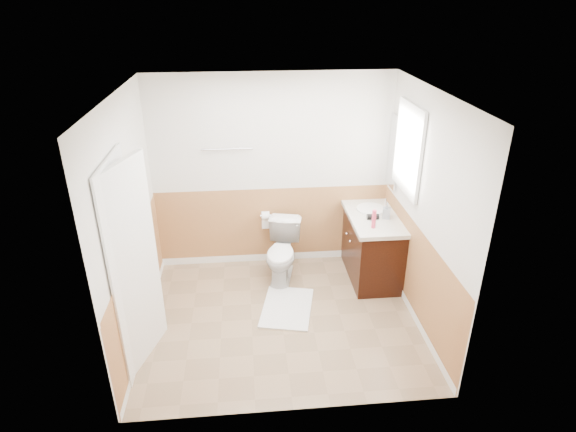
{
  "coord_description": "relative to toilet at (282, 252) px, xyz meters",
  "views": [
    {
      "loc": [
        -0.33,
        -4.31,
        3.34
      ],
      "look_at": [
        0.1,
        0.25,
        1.15
      ],
      "focal_mm": 29.59,
      "sensor_mm": 36.0,
      "label": 1
    }
  ],
  "objects": [
    {
      "name": "floor",
      "position": [
        -0.08,
        -0.83,
        -0.37
      ],
      "size": [
        3.0,
        3.0,
        0.0
      ],
      "primitive_type": "plane",
      "color": "#8C7051",
      "rests_on": "ground"
    },
    {
      "name": "ceiling",
      "position": [
        -0.08,
        -0.83,
        2.13
      ],
      "size": [
        3.0,
        3.0,
        0.0
      ],
      "primitive_type": "plane",
      "rotation": [
        3.14,
        0.0,
        0.0
      ],
      "color": "white",
      "rests_on": "floor"
    },
    {
      "name": "wall_back",
      "position": [
        -0.08,
        0.47,
        0.88
      ],
      "size": [
        3.0,
        0.0,
        3.0
      ],
      "primitive_type": "plane",
      "rotation": [
        1.57,
        0.0,
        0.0
      ],
      "color": "silver",
      "rests_on": "floor"
    },
    {
      "name": "wall_front",
      "position": [
        -0.08,
        -2.13,
        0.88
      ],
      "size": [
        3.0,
        0.0,
        3.0
      ],
      "primitive_type": "plane",
      "rotation": [
        -1.57,
        0.0,
        0.0
      ],
      "color": "silver",
      "rests_on": "floor"
    },
    {
      "name": "wall_left",
      "position": [
        -1.58,
        -0.83,
        0.88
      ],
      "size": [
        0.0,
        3.0,
        3.0
      ],
      "primitive_type": "plane",
      "rotation": [
        1.57,
        0.0,
        1.57
      ],
      "color": "silver",
      "rests_on": "floor"
    },
    {
      "name": "wall_right",
      "position": [
        1.42,
        -0.83,
        0.88
      ],
      "size": [
        0.0,
        3.0,
        3.0
      ],
      "primitive_type": "plane",
      "rotation": [
        1.57,
        0.0,
        -1.57
      ],
      "color": "silver",
      "rests_on": "floor"
    },
    {
      "name": "wainscot_back",
      "position": [
        -0.08,
        0.46,
        0.13
      ],
      "size": [
        3.0,
        0.0,
        3.0
      ],
      "primitive_type": "plane",
      "rotation": [
        1.57,
        0.0,
        0.0
      ],
      "color": "#BB814B",
      "rests_on": "floor"
    },
    {
      "name": "wainscot_front",
      "position": [
        -0.08,
        -2.12,
        0.13
      ],
      "size": [
        3.0,
        0.0,
        3.0
      ],
      "primitive_type": "plane",
      "rotation": [
        -1.57,
        0.0,
        0.0
      ],
      "color": "#BB814B",
      "rests_on": "floor"
    },
    {
      "name": "wainscot_left",
      "position": [
        -1.57,
        -0.83,
        0.13
      ],
      "size": [
        0.0,
        2.6,
        2.6
      ],
      "primitive_type": "plane",
      "rotation": [
        1.57,
        0.0,
        1.57
      ],
      "color": "#BB814B",
      "rests_on": "floor"
    },
    {
      "name": "wainscot_right",
      "position": [
        1.41,
        -0.83,
        0.13
      ],
      "size": [
        0.0,
        2.6,
        2.6
      ],
      "primitive_type": "plane",
      "rotation": [
        1.57,
        0.0,
        -1.57
      ],
      "color": "#BB814B",
      "rests_on": "floor"
    },
    {
      "name": "toilet",
      "position": [
        0.0,
        0.0,
        0.0
      ],
      "size": [
        0.56,
        0.79,
        0.74
      ],
      "primitive_type": "imported",
      "rotation": [
        0.0,
        0.0,
        -0.22
      ],
      "color": "white",
      "rests_on": "floor"
    },
    {
      "name": "bath_mat",
      "position": [
        -0.0,
        -0.66,
        -0.36
      ],
      "size": [
        0.71,
        0.9,
        0.02
      ],
      "primitive_type": "cube",
      "rotation": [
        0.0,
        0.0,
        -0.22
      ],
      "color": "silver",
      "rests_on": "floor"
    },
    {
      "name": "vanity_cabinet",
      "position": [
        1.13,
        -0.02,
        0.03
      ],
      "size": [
        0.55,
        1.1,
        0.8
      ],
      "primitive_type": "cube",
      "color": "black",
      "rests_on": "floor"
    },
    {
      "name": "vanity_knob_left",
      "position": [
        0.83,
        -0.12,
        0.18
      ],
      "size": [
        0.03,
        0.03,
        0.03
      ],
      "primitive_type": "sphere",
      "color": "silver",
      "rests_on": "vanity_cabinet"
    },
    {
      "name": "vanity_knob_right",
      "position": [
        0.83,
        0.08,
        0.18
      ],
      "size": [
        0.03,
        0.03,
        0.03
      ],
      "primitive_type": "sphere",
      "color": "silver",
      "rests_on": "vanity_cabinet"
    },
    {
      "name": "countertop",
      "position": [
        1.12,
        -0.02,
        0.46
      ],
      "size": [
        0.6,
        1.15,
        0.05
      ],
      "primitive_type": "cube",
      "color": "beige",
      "rests_on": "vanity_cabinet"
    },
    {
      "name": "sink_basin",
      "position": [
        1.13,
        0.13,
        0.49
      ],
      "size": [
        0.36,
        0.36,
        0.02
      ],
      "primitive_type": "cylinder",
      "color": "white",
      "rests_on": "countertop"
    },
    {
      "name": "faucet",
      "position": [
        1.31,
        0.13,
        0.55
      ],
      "size": [
        0.02,
        0.02,
        0.14
      ],
      "primitive_type": "cylinder",
      "color": "silver",
      "rests_on": "countertop"
    },
    {
      "name": "lotion_bottle",
      "position": [
        1.03,
        -0.36,
        0.59
      ],
      "size": [
        0.05,
        0.05,
        0.22
      ],
      "primitive_type": "cylinder",
      "color": "#E33B58",
      "rests_on": "countertop"
    },
    {
      "name": "soap_dispenser",
      "position": [
        1.25,
        -0.12,
        0.58
      ],
      "size": [
        0.11,
        0.11,
        0.19
      ],
      "primitive_type": "imported",
      "rotation": [
        0.0,
        0.0,
        -0.28
      ],
      "color": "gray",
      "rests_on": "countertop"
    },
    {
      "name": "hair_dryer_body",
      "position": [
        1.08,
        -0.14,
        0.52
      ],
      "size": [
        0.14,
        0.07,
        0.07
      ],
      "primitive_type": "cylinder",
      "rotation": [
        0.0,
        1.57,
        0.0
      ],
      "color": "black",
      "rests_on": "countertop"
    },
    {
      "name": "hair_dryer_handle",
      "position": [
        1.05,
        -0.14,
        0.49
      ],
      "size": [
        0.03,
        0.03,
        0.07
      ],
      "primitive_type": "cylinder",
      "color": "black",
      "rests_on": "countertop"
    },
    {
      "name": "mirror_panel",
      "position": [
        1.39,
        0.27,
        1.18
      ],
      "size": [
        0.02,
        0.35,
        0.9
      ],
      "primitive_type": "cube",
      "color": "silver",
      "rests_on": "wall_right"
    },
    {
      "name": "window_frame",
      "position": [
        1.39,
        -0.24,
        1.38
      ],
      "size": [
        0.04,
        0.8,
        1.0
      ],
      "primitive_type": "cube",
      "color": "white",
      "rests_on": "wall_right"
    },
    {
      "name": "window_glass",
      "position": [
        1.4,
        -0.24,
        1.38
      ],
      "size": [
        0.01,
        0.7,
        0.9
      ],
      "primitive_type": "cube",
      "color": "white",
      "rests_on": "wall_right"
    },
    {
      "name": "door",
      "position": [
        -1.48,
        -1.28,
        0.65
      ],
      "size": [
        0.29,
        0.78,
        2.04
      ],
      "primitive_type": "cube",
      "rotation": [
        0.0,
        0.0,
        -0.31
      ],
      "color": "white",
      "rests_on": "wall_left"
    },
    {
      "name": "door_frame",
      "position": [
        -1.56,
        -1.28,
        0.66
      ],
      "size": [
        0.02,
        0.92,
        2.1
      ],
      "primitive_type": "cube",
      "color": "white",
      "rests_on": "wall_left"
    },
    {
      "name": "door_knob",
      "position": [
        -1.42,
        -0.95,
        0.58
      ],
      "size": [
        0.06,
        0.06,
        0.06
      ],
      "primitive_type": "sphere",
      "color": "silver",
      "rests_on": "door"
    },
    {
      "name": "towel_bar",
      "position": [
        -0.63,
        0.42,
        1.23
      ],
      "size": [
        0.62,
        0.02,
        0.02
      ],
      "primitive_type": "cylinder",
      "rotation": [
        0.0,
        1.57,
        0.0
      ],
      "color": "silver",
      "rests_on": "wall_back"
    },
    {
      "name": "tp_holder_bar",
      "position": [
        -0.18,
        0.4,
        0.33
      ],
      "size": [
        0.14,
        0.02,
        0.02
      ],
      "primitive_type": "cylinder",
      "rotation": [
        0.0,
        1.57,
        0.0
      ],
      "color": "silver",
      "rests_on": "wall_back"
    },
    {
      "name": "tp_roll",
      "position": [
        -0.18,
        0.4,
        0.33
      ],
      "size": [
        0.1,
        0.11,
        0.11
      ],
      "primitive_type": "cylinder",
      "rotation": [
        0.0,
        1.57,
        0.0
      ],
      "color": "white",
      "rests_on": "tp_holder_bar"
    },
    {
      "name": "tp_sheet",
      "position": [
        -0.18,
        0.4,
        0.22
      ],
      "size": [
        0.1,
        0.01,
        0.16
      ],
      "primitive_type": "cube",
      "color": "white",
      "rests_on": "tp_roll"
    }
  ]
}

